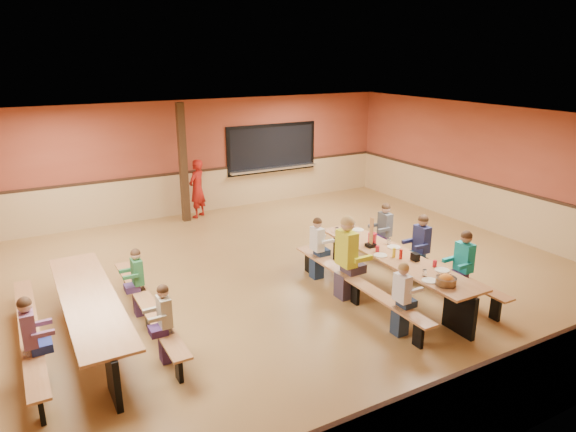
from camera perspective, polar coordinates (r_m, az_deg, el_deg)
ground at (r=9.80m, az=-1.83°, el=-7.30°), size 12.00×12.00×0.00m
room_envelope at (r=9.53m, az=-1.88°, el=-3.53°), size 12.04×10.04×3.02m
kitchen_pass_through at (r=14.72m, az=-1.78°, el=7.29°), size 2.78×0.28×1.38m
structural_post at (r=13.16m, az=-11.57°, el=5.75°), size 0.18×0.18×3.00m
cafeteria_table_main at (r=9.31m, az=11.68°, el=-5.50°), size 1.91×3.70×0.74m
cafeteria_table_second at (r=8.19m, az=-21.11°, el=-9.71°), size 1.91×3.70×0.74m
seated_child_white_left at (r=8.02m, az=12.48°, el=-9.07°), size 0.35×0.28×1.16m
seated_adult_yellow at (r=8.97m, az=6.49°, el=-4.69°), size 0.50×0.41×1.47m
seated_child_grey_left at (r=9.75m, az=3.23°, el=-3.64°), size 0.36×0.29×1.19m
seated_child_teal_right at (r=9.29m, az=18.88°, el=-5.43°), size 0.40×0.33×1.27m
seated_child_navy_right at (r=9.94m, az=14.55°, el=-3.50°), size 0.40×0.33×1.28m
seated_child_char_right at (r=10.69m, az=10.67°, el=-1.88°), size 0.38×0.31×1.23m
seated_child_purple_sec at (r=7.50m, az=-26.68°, el=-12.40°), size 0.37×0.31×1.22m
seated_child_green_sec at (r=8.75m, az=-16.31°, el=-7.12°), size 0.33×0.27×1.14m
seated_child_tan_sec at (r=7.40m, az=-13.47°, el=-11.60°), size 0.34×0.28×1.15m
standing_woman at (r=13.58m, az=-10.06°, el=3.02°), size 0.67×0.63×1.53m
punch_pitcher at (r=9.62m, az=9.34°, el=-2.52°), size 0.16×0.16×0.22m
chip_bowl at (r=8.26m, az=17.15°, el=-6.84°), size 0.32×0.32×0.15m
napkin_dispenser at (r=9.06m, az=13.95°, el=-4.43°), size 0.10×0.14×0.13m
condiment_mustard at (r=9.11m, az=11.70°, el=-4.01°), size 0.06×0.06×0.17m
condiment_ketchup at (r=9.07m, az=12.43°, el=-4.16°), size 0.06×0.06×0.17m
table_paddle at (r=9.50m, az=9.21°, el=-2.62°), size 0.16×0.16×0.56m
place_settings at (r=9.21m, az=11.78°, el=-3.96°), size 0.65×3.30×0.11m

